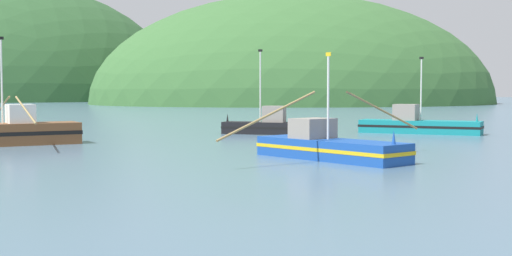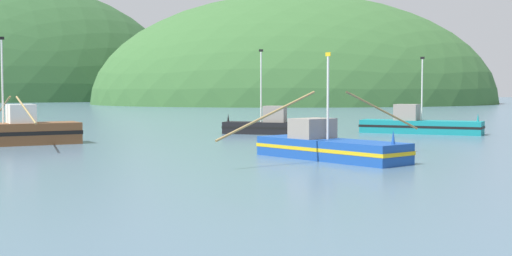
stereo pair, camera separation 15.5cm
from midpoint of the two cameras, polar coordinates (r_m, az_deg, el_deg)
hill_far_center at (r=256.45m, az=-20.71°, el=2.22°), size 129.47×103.58×84.46m
hill_mid_right at (r=184.20m, az=3.49°, el=2.10°), size 109.99×87.99×58.42m
fishing_boat_blue at (r=36.08m, az=6.25°, el=-1.56°), size 13.45×9.20×5.69m
fishing_boat_brown at (r=47.90m, az=-19.69°, el=-0.30°), size 9.03×14.42×7.22m
fishing_boat_teal at (r=58.61m, az=13.71°, el=0.27°), size 9.55×8.01×6.48m
fishing_boat_black at (r=56.20m, az=0.84°, el=0.23°), size 6.77×4.69×7.07m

